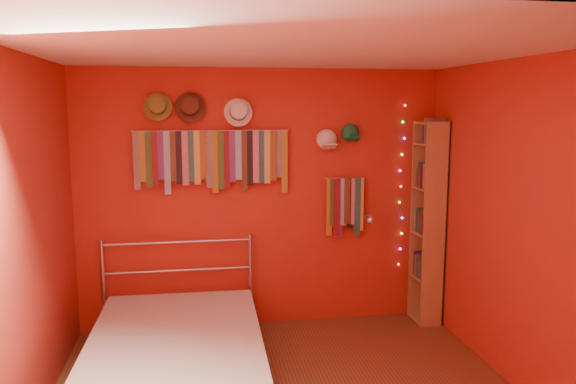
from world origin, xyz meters
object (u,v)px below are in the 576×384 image
reading_lamp (369,220)px  bookshelf (432,222)px  bed (177,354)px  tie_rack (212,157)px

reading_lamp → bookshelf: (0.65, 0.03, -0.05)m
reading_lamp → bed: size_ratio=0.17×
reading_lamp → bed: 2.17m
bookshelf → bed: bearing=-160.9°
bed → bookshelf: bearing=20.4°
reading_lamp → bed: bearing=-155.6°
reading_lamp → bookshelf: 0.66m
bookshelf → bed: size_ratio=1.03×
bed → reading_lamp: bearing=25.7°
tie_rack → reading_lamp: bearing=-7.2°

